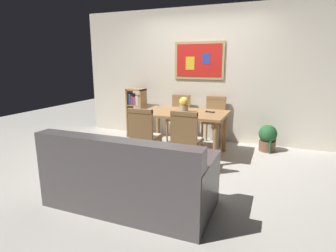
{
  "coord_description": "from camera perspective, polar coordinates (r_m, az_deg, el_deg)",
  "views": [
    {
      "loc": [
        1.42,
        -3.84,
        1.56
      ],
      "look_at": [
        -0.01,
        -0.25,
        0.65
      ],
      "focal_mm": 29.16,
      "sensor_mm": 36.0,
      "label": 1
    }
  ],
  "objects": [
    {
      "name": "bookshelf",
      "position": [
        5.84,
        -6.58,
        2.6
      ],
      "size": [
        0.36,
        0.28,
        1.02
      ],
      "color": "#9E7042",
      "rests_on": "ground_plane"
    },
    {
      "name": "tv_remote",
      "position": [
        4.64,
        8.8,
        2.97
      ],
      "size": [
        0.16,
        0.09,
        0.02
      ],
      "color": "black",
      "rests_on": "dining_table"
    },
    {
      "name": "leather_couch",
      "position": [
        3.05,
        -8.32,
        -11.08
      ],
      "size": [
        1.8,
        0.84,
        0.84
      ],
      "color": "#514C4C",
      "rests_on": "ground_plane"
    },
    {
      "name": "dining_chair_far_left",
      "position": [
        5.53,
        2.4,
        2.56
      ],
      "size": [
        0.4,
        0.41,
        0.91
      ],
      "color": "#9E7042",
      "rests_on": "ground_plane"
    },
    {
      "name": "potted_ivy",
      "position": [
        5.18,
        20.1,
        -2.31
      ],
      "size": [
        0.32,
        0.32,
        0.56
      ],
      "color": "brown",
      "rests_on": "ground_plane"
    },
    {
      "name": "flower_vase",
      "position": [
        4.59,
        3.37,
        4.57
      ],
      "size": [
        0.17,
        0.17,
        0.26
      ],
      "color": "tan",
      "rests_on": "dining_table"
    },
    {
      "name": "ground_plane",
      "position": [
        4.38,
        1.38,
        -7.62
      ],
      "size": [
        12.0,
        12.0,
        0.0
      ],
      "primitive_type": "plane",
      "color": "#B7B2A8"
    },
    {
      "name": "dining_chair_near_left",
      "position": [
        4.06,
        -5.1,
        -1.42
      ],
      "size": [
        0.4,
        0.41,
        0.91
      ],
      "color": "#9E7042",
      "rests_on": "ground_plane"
    },
    {
      "name": "dining_chair_near_right",
      "position": [
        3.85,
        3.76,
        -2.21
      ],
      "size": [
        0.4,
        0.41,
        0.91
      ],
      "color": "#9E7042",
      "rests_on": "ground_plane"
    },
    {
      "name": "dining_chair_far_right",
      "position": [
        5.37,
        9.68,
        2.06
      ],
      "size": [
        0.4,
        0.41,
        0.91
      ],
      "color": "#9E7042",
      "rests_on": "ground_plane"
    },
    {
      "name": "dining_table",
      "position": [
        4.65,
        3.22,
        1.83
      ],
      "size": [
        1.45,
        0.93,
        0.74
      ],
      "color": "#9E7042",
      "rests_on": "ground_plane"
    },
    {
      "name": "wall_back_with_painting",
      "position": [
        5.59,
        7.13,
        10.52
      ],
      "size": [
        5.2,
        0.14,
        2.6
      ],
      "color": "beige",
      "rests_on": "ground_plane"
    }
  ]
}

